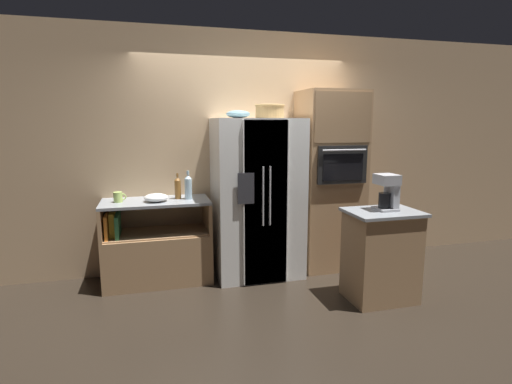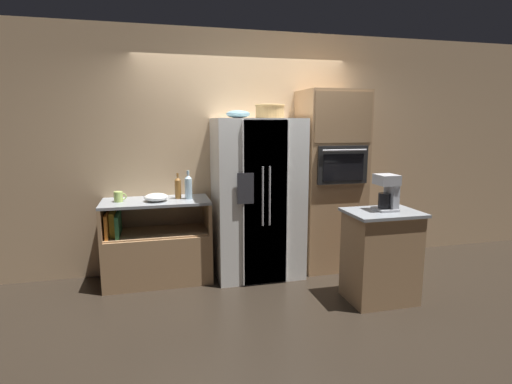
# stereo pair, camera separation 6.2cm
# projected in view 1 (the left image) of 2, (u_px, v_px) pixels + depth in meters

# --- Properties ---
(ground_plane) EXTENTS (20.00, 20.00, 0.00)m
(ground_plane) POSITION_uv_depth(u_px,v_px,m) (252.00, 276.00, 4.63)
(ground_plane) COLOR black
(wall_back) EXTENTS (12.00, 0.06, 2.80)m
(wall_back) POSITION_uv_depth(u_px,v_px,m) (243.00, 152.00, 4.81)
(wall_back) COLOR tan
(wall_back) RESTS_ON ground_plane
(counter_left) EXTENTS (1.15, 0.58, 0.92)m
(counter_left) POSITION_uv_depth(u_px,v_px,m) (157.00, 252.00, 4.42)
(counter_left) COLOR #A87F56
(counter_left) RESTS_ON ground_plane
(refrigerator) EXTENTS (0.97, 0.73, 1.80)m
(refrigerator) POSITION_uv_depth(u_px,v_px,m) (257.00, 198.00, 4.55)
(refrigerator) COLOR white
(refrigerator) RESTS_ON ground_plane
(wall_oven) EXTENTS (0.72, 0.67, 2.12)m
(wall_oven) POSITION_uv_depth(u_px,v_px,m) (329.00, 181.00, 4.79)
(wall_oven) COLOR #A87F56
(wall_oven) RESTS_ON ground_plane
(island_counter) EXTENTS (0.69, 0.52, 0.91)m
(island_counter) POSITION_uv_depth(u_px,v_px,m) (381.00, 255.00, 3.95)
(island_counter) COLOR #A87F56
(island_counter) RESTS_ON ground_plane
(wicker_basket) EXTENTS (0.33, 0.33, 0.15)m
(wicker_basket) POSITION_uv_depth(u_px,v_px,m) (270.00, 111.00, 4.38)
(wicker_basket) COLOR tan
(wicker_basket) RESTS_ON refrigerator
(fruit_bowl) EXTENTS (0.26, 0.26, 0.08)m
(fruit_bowl) POSITION_uv_depth(u_px,v_px,m) (238.00, 114.00, 4.26)
(fruit_bowl) COLOR #668C99
(fruit_bowl) RESTS_ON refrigerator
(bottle_tall) EXTENTS (0.07, 0.07, 0.28)m
(bottle_tall) POSITION_uv_depth(u_px,v_px,m) (178.00, 188.00, 4.40)
(bottle_tall) COLOR brown
(bottle_tall) RESTS_ON counter_left
(bottle_short) EXTENTS (0.08, 0.08, 0.31)m
(bottle_short) POSITION_uv_depth(u_px,v_px,m) (188.00, 187.00, 4.38)
(bottle_short) COLOR silver
(bottle_short) RESTS_ON counter_left
(mug) EXTENTS (0.13, 0.09, 0.11)m
(mug) POSITION_uv_depth(u_px,v_px,m) (118.00, 197.00, 4.22)
(mug) COLOR #B2D166
(mug) RESTS_ON counter_left
(mixing_bowl) EXTENTS (0.25, 0.25, 0.09)m
(mixing_bowl) POSITION_uv_depth(u_px,v_px,m) (156.00, 197.00, 4.26)
(mixing_bowl) COLOR white
(mixing_bowl) RESTS_ON counter_left
(coffee_maker) EXTENTS (0.19, 0.21, 0.35)m
(coffee_maker) POSITION_uv_depth(u_px,v_px,m) (388.00, 191.00, 3.87)
(coffee_maker) COLOR #B2B2B7
(coffee_maker) RESTS_ON island_counter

